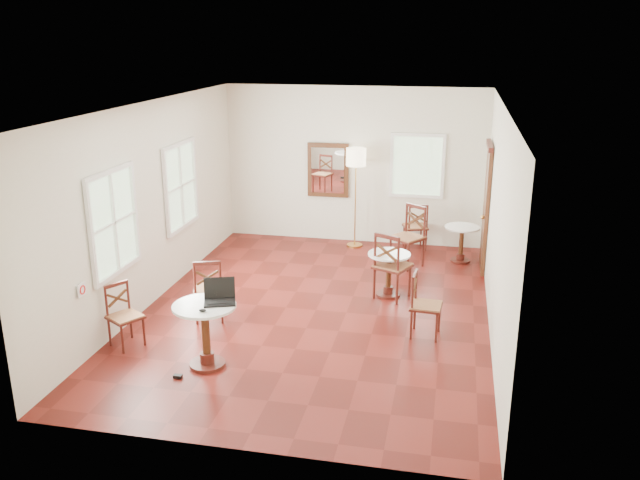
# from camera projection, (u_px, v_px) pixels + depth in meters

# --- Properties ---
(ground) EXTENTS (7.00, 7.00, 0.00)m
(ground) POSITION_uv_depth(u_px,v_px,m) (316.00, 310.00, 9.75)
(ground) COLOR #5E1510
(ground) RESTS_ON ground
(room_shell) EXTENTS (5.02, 7.02, 3.01)m
(room_shell) POSITION_uv_depth(u_px,v_px,m) (316.00, 182.00, 9.45)
(room_shell) COLOR silver
(room_shell) RESTS_ON ground
(cafe_table_near) EXTENTS (0.77, 0.77, 0.82)m
(cafe_table_near) POSITION_uv_depth(u_px,v_px,m) (205.00, 328.00, 7.98)
(cafe_table_near) COLOR #4B1A12
(cafe_table_near) RESTS_ON ground
(cafe_table_mid) EXTENTS (0.66, 0.66, 0.70)m
(cafe_table_mid) POSITION_uv_depth(u_px,v_px,m) (389.00, 270.00, 10.17)
(cafe_table_mid) COLOR #4B1A12
(cafe_table_mid) RESTS_ON ground
(cafe_table_back) EXTENTS (0.62, 0.62, 0.65)m
(cafe_table_back) POSITION_uv_depth(u_px,v_px,m) (461.00, 240.00, 11.70)
(cafe_table_back) COLOR #4B1A12
(cafe_table_back) RESTS_ON ground
(chair_near_a) EXTENTS (0.55, 0.55, 0.94)m
(chair_near_a) POSITION_uv_depth(u_px,v_px,m) (209.00, 289.00, 9.30)
(chair_near_a) COLOR #4B1A12
(chair_near_a) RESTS_ON ground
(chair_near_b) EXTENTS (0.53, 0.53, 0.84)m
(chair_near_b) POSITION_uv_depth(u_px,v_px,m) (124.00, 316.00, 8.54)
(chair_near_b) COLOR #4B1A12
(chair_near_b) RESTS_ON ground
(chair_mid_a) EXTENTS (0.65, 0.65, 1.06)m
(chair_mid_a) POSITION_uv_depth(u_px,v_px,m) (392.00, 266.00, 10.04)
(chair_mid_a) COLOR #4B1A12
(chair_mid_a) RESTS_ON ground
(chair_mid_b) EXTENTS (0.44, 0.44, 0.89)m
(chair_mid_b) POSITION_uv_depth(u_px,v_px,m) (424.00, 305.00, 8.81)
(chair_mid_b) COLOR #4B1A12
(chair_mid_b) RESTS_ON ground
(chair_back_a) EXTENTS (0.53, 0.53, 0.90)m
(chair_back_a) POSITION_uv_depth(u_px,v_px,m) (416.00, 226.00, 12.36)
(chair_back_a) COLOR #4B1A12
(chair_back_a) RESTS_ON ground
(chair_back_b) EXTENTS (0.69, 0.69, 1.08)m
(chair_back_b) POSITION_uv_depth(u_px,v_px,m) (408.00, 237.00, 11.45)
(chair_back_b) COLOR #4B1A12
(chair_back_b) RESTS_ON ground
(floor_lamp) EXTENTS (0.37, 0.37, 1.90)m
(floor_lamp) POSITION_uv_depth(u_px,v_px,m) (356.00, 164.00, 12.19)
(floor_lamp) COLOR #BF8C3F
(floor_lamp) RESTS_ON ground
(laptop) EXTENTS (0.46, 0.42, 0.27)m
(laptop) POSITION_uv_depth(u_px,v_px,m) (220.00, 296.00, 7.97)
(laptop) COLOR black
(laptop) RESTS_ON cafe_table_near
(mouse) EXTENTS (0.09, 0.06, 0.03)m
(mouse) POSITION_uv_depth(u_px,v_px,m) (202.00, 310.00, 7.68)
(mouse) COLOR black
(mouse) RESTS_ON cafe_table_near
(navy_mug) EXTENTS (0.11, 0.07, 0.09)m
(navy_mug) POSITION_uv_depth(u_px,v_px,m) (208.00, 295.00, 8.05)
(navy_mug) COLOR #101337
(navy_mug) RESTS_ON cafe_table_near
(water_glass) EXTENTS (0.06, 0.06, 0.09)m
(water_glass) POSITION_uv_depth(u_px,v_px,m) (216.00, 295.00, 8.04)
(water_glass) COLOR white
(water_glass) RESTS_ON cafe_table_near
(power_adapter) EXTENTS (0.10, 0.06, 0.04)m
(power_adapter) POSITION_uv_depth(u_px,v_px,m) (178.00, 376.00, 7.83)
(power_adapter) COLOR black
(power_adapter) RESTS_ON ground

